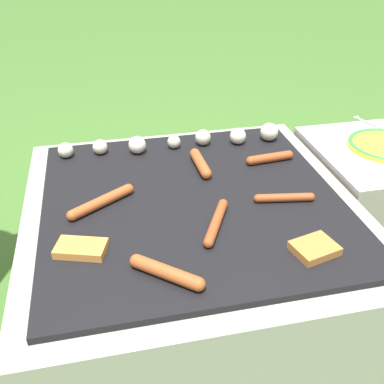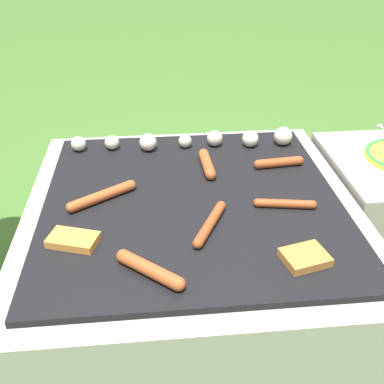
% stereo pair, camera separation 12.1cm
% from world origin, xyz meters
% --- Properties ---
extents(ground_plane, '(14.00, 14.00, 0.00)m').
position_xyz_m(ground_plane, '(0.00, 0.00, 0.00)').
color(ground_plane, '#3D6628').
extents(grill, '(0.90, 0.90, 0.42)m').
position_xyz_m(grill, '(0.00, 0.00, 0.21)').
color(grill, '#9E998E').
rests_on(grill, ground_plane).
extents(sausage_front_center, '(0.18, 0.12, 0.03)m').
position_xyz_m(sausage_front_center, '(-0.24, 0.01, 0.43)').
color(sausage_front_center, '#A34C23').
rests_on(sausage_front_center, grill).
extents(sausage_back_right, '(0.16, 0.05, 0.02)m').
position_xyz_m(sausage_back_right, '(0.24, -0.07, 0.43)').
color(sausage_back_right, '#93421E').
rests_on(sausage_back_right, grill).
extents(sausage_front_left, '(0.15, 0.13, 0.03)m').
position_xyz_m(sausage_front_left, '(-0.12, -0.29, 0.43)').
color(sausage_front_left, '#A34C23').
rests_on(sausage_front_left, grill).
extents(sausage_mid_left, '(0.04, 0.16, 0.03)m').
position_xyz_m(sausage_mid_left, '(0.06, 0.16, 0.43)').
color(sausage_mid_left, '#A34C23').
rests_on(sausage_mid_left, grill).
extents(sausage_back_center, '(0.10, 0.17, 0.02)m').
position_xyz_m(sausage_back_center, '(0.03, -0.14, 0.43)').
color(sausage_back_center, '#93421E').
rests_on(sausage_back_center, grill).
extents(sausage_back_left, '(0.16, 0.04, 0.03)m').
position_xyz_m(sausage_back_left, '(0.28, 0.15, 0.43)').
color(sausage_back_left, '#93421E').
rests_on(sausage_back_left, grill).
extents(bread_slice_center, '(0.13, 0.10, 0.02)m').
position_xyz_m(bread_slice_center, '(-0.30, -0.17, 0.43)').
color(bread_slice_center, '#D18438').
rests_on(bread_slice_center, grill).
extents(bread_slice_right, '(0.11, 0.10, 0.02)m').
position_xyz_m(bread_slice_right, '(0.23, -0.28, 0.43)').
color(bread_slice_right, '#B27033').
rests_on(bread_slice_right, grill).
extents(mushroom_row, '(0.72, 0.07, 0.06)m').
position_xyz_m(mushroom_row, '(0.04, 0.31, 0.44)').
color(mushroom_row, beige).
rests_on(mushroom_row, grill).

